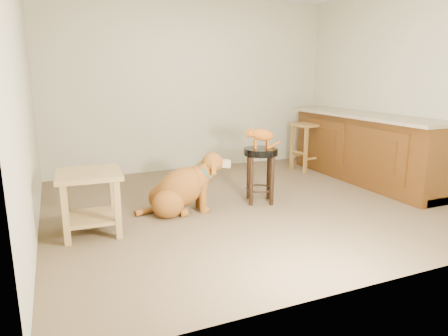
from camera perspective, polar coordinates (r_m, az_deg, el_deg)
name	(u,v)px	position (r m, az deg, el deg)	size (l,w,h in m)	color
floor	(250,203)	(4.68, 3.73, -5.05)	(4.50, 4.00, 0.01)	brown
room_shell	(252,54)	(4.45, 4.06, 15.92)	(4.54, 4.04, 2.62)	#B1AC8E
cabinet_run	(365,150)	(5.90, 19.55, 2.46)	(0.70, 2.56, 0.94)	#512E0E
padded_stool	(260,164)	(4.62, 5.22, 0.55)	(0.42, 0.42, 0.64)	black
wood_stool	(307,146)	(6.32, 11.75, 3.08)	(0.44, 0.44, 0.74)	brown
side_table	(90,193)	(3.91, -18.56, -3.41)	(0.60, 0.60, 0.60)	#9C7C48
golden_retriever	(182,189)	(4.33, -6.06, -3.04)	(1.08, 0.56, 0.69)	brown
tabby_kitten	(260,135)	(4.56, 5.18, 4.65)	(0.43, 0.21, 0.27)	#8F450E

